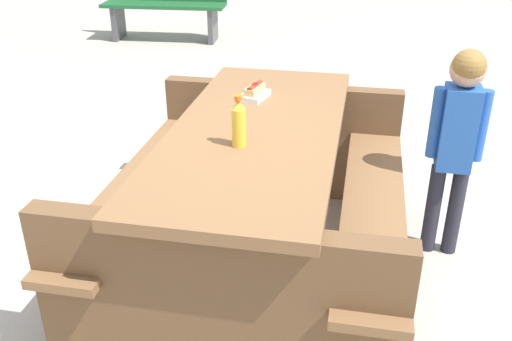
% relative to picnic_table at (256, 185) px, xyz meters
% --- Properties ---
extents(ground_plane, '(30.00, 30.00, 0.00)m').
position_rel_picnic_table_xyz_m(ground_plane, '(0.00, 0.00, -0.44)').
color(ground_plane, '#ADA599').
rests_on(ground_plane, ground).
extents(picnic_table, '(1.92, 1.56, 0.75)m').
position_rel_picnic_table_xyz_m(picnic_table, '(0.00, 0.00, 0.00)').
color(picnic_table, brown).
rests_on(picnic_table, ground).
extents(soda_bottle, '(0.06, 0.06, 0.22)m').
position_rel_picnic_table_xyz_m(soda_bottle, '(-0.22, 0.05, 0.41)').
color(soda_bottle, yellow).
rests_on(soda_bottle, picnic_table).
extents(hotdog_tray, '(0.21, 0.16, 0.08)m').
position_rel_picnic_table_xyz_m(hotdog_tray, '(0.38, 0.05, 0.34)').
color(hotdog_tray, white).
rests_on(hotdog_tray, picnic_table).
extents(child_in_coat, '(0.17, 0.27, 1.09)m').
position_rel_picnic_table_xyz_m(child_in_coat, '(0.20, -0.95, 0.25)').
color(child_in_coat, '#262633').
rests_on(child_in_coat, ground).
extents(park_bench_near, '(0.43, 1.51, 0.85)m').
position_rel_picnic_table_xyz_m(park_bench_near, '(4.60, 1.59, 0.00)').
color(park_bench_near, '#1E592D').
rests_on(park_bench_near, ground).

